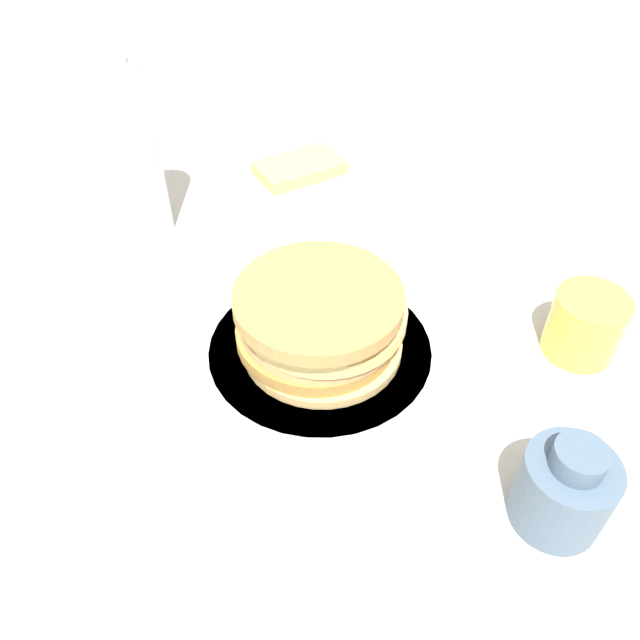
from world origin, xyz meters
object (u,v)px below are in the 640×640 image
(plate, at_px, (320,349))
(juice_glass, at_px, (585,325))
(cream_jug, at_px, (564,489))
(water_bottle_near, at_px, (131,154))
(pancake_stack, at_px, (320,318))

(plate, bearing_deg, juice_glass, 131.44)
(cream_jug, bearing_deg, juice_glass, -161.88)
(plate, height_order, water_bottle_near, water_bottle_near)
(juice_glass, height_order, water_bottle_near, water_bottle_near)
(plate, relative_size, pancake_stack, 1.42)
(pancake_stack, bearing_deg, juice_glass, 131.24)
(plate, distance_m, juice_glass, 0.30)
(cream_jug, bearing_deg, pancake_stack, -93.74)
(juice_glass, xyz_separation_m, cream_jug, (0.22, 0.07, 0.00))
(plate, relative_size, juice_glass, 3.40)
(water_bottle_near, bearing_deg, plate, 85.15)
(pancake_stack, relative_size, water_bottle_near, 0.76)
(plate, xyz_separation_m, water_bottle_near, (-0.03, -0.35, 0.11))
(juice_glass, distance_m, water_bottle_near, 0.60)
(juice_glass, height_order, cream_jug, cream_jug)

